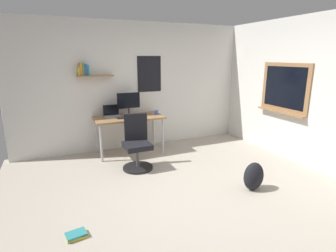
{
  "coord_description": "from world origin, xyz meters",
  "views": [
    {
      "loc": [
        -1.63,
        -3.0,
        1.91
      ],
      "look_at": [
        -0.01,
        0.71,
        0.85
      ],
      "focal_mm": 28.49,
      "sensor_mm": 36.0,
      "label": 1
    }
  ],
  "objects_px": {
    "desk": "(129,121)",
    "keyboard": "(127,117)",
    "backpack": "(254,176)",
    "computer_mouse": "(140,116)",
    "coffee_mug": "(156,112)",
    "monitor_primary": "(129,102)",
    "office_chair": "(137,145)",
    "laptop": "(112,114)",
    "book_stack_on_floor": "(76,235)"
  },
  "relations": [
    {
      "from": "desk",
      "to": "keyboard",
      "type": "xyz_separation_m",
      "value": [
        -0.07,
        -0.08,
        0.09
      ]
    },
    {
      "from": "desk",
      "to": "backpack",
      "type": "bearing_deg",
      "value": -61.49
    },
    {
      "from": "computer_mouse",
      "to": "backpack",
      "type": "height_order",
      "value": "computer_mouse"
    },
    {
      "from": "desk",
      "to": "coffee_mug",
      "type": "bearing_deg",
      "value": -3.21
    },
    {
      "from": "monitor_primary",
      "to": "computer_mouse",
      "type": "relative_size",
      "value": 4.46
    },
    {
      "from": "monitor_primary",
      "to": "office_chair",
      "type": "bearing_deg",
      "value": -97.68
    },
    {
      "from": "monitor_primary",
      "to": "coffee_mug",
      "type": "relative_size",
      "value": 5.04
    },
    {
      "from": "laptop",
      "to": "keyboard",
      "type": "bearing_deg",
      "value": -45.1
    },
    {
      "from": "laptop",
      "to": "backpack",
      "type": "distance_m",
      "value": 2.92
    },
    {
      "from": "office_chair",
      "to": "laptop",
      "type": "distance_m",
      "value": 1.05
    },
    {
      "from": "coffee_mug",
      "to": "computer_mouse",
      "type": "bearing_deg",
      "value": -172.15
    },
    {
      "from": "laptop",
      "to": "computer_mouse",
      "type": "relative_size",
      "value": 2.98
    },
    {
      "from": "office_chair",
      "to": "backpack",
      "type": "bearing_deg",
      "value": -48.21
    },
    {
      "from": "keyboard",
      "to": "coffee_mug",
      "type": "xyz_separation_m",
      "value": [
        0.64,
        0.05,
        0.04
      ]
    },
    {
      "from": "desk",
      "to": "keyboard",
      "type": "distance_m",
      "value": 0.14
    },
    {
      "from": "office_chair",
      "to": "monitor_primary",
      "type": "distance_m",
      "value": 1.09
    },
    {
      "from": "monitor_primary",
      "to": "keyboard",
      "type": "distance_m",
      "value": 0.34
    },
    {
      "from": "keyboard",
      "to": "monitor_primary",
      "type": "bearing_deg",
      "value": 61.8
    },
    {
      "from": "keyboard",
      "to": "book_stack_on_floor",
      "type": "distance_m",
      "value": 2.66
    },
    {
      "from": "monitor_primary",
      "to": "backpack",
      "type": "relative_size",
      "value": 1.09
    },
    {
      "from": "keyboard",
      "to": "office_chair",
      "type": "bearing_deg",
      "value": -91.59
    },
    {
      "from": "coffee_mug",
      "to": "laptop",
      "type": "bearing_deg",
      "value": 167.98
    },
    {
      "from": "office_chair",
      "to": "monitor_primary",
      "type": "relative_size",
      "value": 2.05
    },
    {
      "from": "office_chair",
      "to": "coffee_mug",
      "type": "bearing_deg",
      "value": 48.85
    },
    {
      "from": "office_chair",
      "to": "backpack",
      "type": "distance_m",
      "value": 1.98
    },
    {
      "from": "laptop",
      "to": "keyboard",
      "type": "height_order",
      "value": "laptop"
    },
    {
      "from": "keyboard",
      "to": "computer_mouse",
      "type": "xyz_separation_m",
      "value": [
        0.28,
        -0.0,
        0.01
      ]
    },
    {
      "from": "computer_mouse",
      "to": "coffee_mug",
      "type": "height_order",
      "value": "coffee_mug"
    },
    {
      "from": "computer_mouse",
      "to": "backpack",
      "type": "xyz_separation_m",
      "value": [
        1.02,
        -2.18,
        -0.55
      ]
    },
    {
      "from": "computer_mouse",
      "to": "book_stack_on_floor",
      "type": "relative_size",
      "value": 0.45
    },
    {
      "from": "keyboard",
      "to": "book_stack_on_floor",
      "type": "relative_size",
      "value": 1.59
    },
    {
      "from": "computer_mouse",
      "to": "laptop",
      "type": "bearing_deg",
      "value": 155.34
    },
    {
      "from": "backpack",
      "to": "book_stack_on_floor",
      "type": "height_order",
      "value": "backpack"
    },
    {
      "from": "keyboard",
      "to": "computer_mouse",
      "type": "height_order",
      "value": "computer_mouse"
    },
    {
      "from": "office_chair",
      "to": "monitor_primary",
      "type": "height_order",
      "value": "monitor_primary"
    },
    {
      "from": "monitor_primary",
      "to": "coffee_mug",
      "type": "bearing_deg",
      "value": -14.39
    },
    {
      "from": "office_chair",
      "to": "keyboard",
      "type": "distance_m",
      "value": 0.79
    },
    {
      "from": "computer_mouse",
      "to": "desk",
      "type": "bearing_deg",
      "value": 158.84
    },
    {
      "from": "office_chair",
      "to": "keyboard",
      "type": "xyz_separation_m",
      "value": [
        0.02,
        0.71,
        0.35
      ]
    },
    {
      "from": "office_chair",
      "to": "computer_mouse",
      "type": "bearing_deg",
      "value": 67.05
    },
    {
      "from": "keyboard",
      "to": "backpack",
      "type": "xyz_separation_m",
      "value": [
        1.3,
        -2.18,
        -0.55
      ]
    },
    {
      "from": "desk",
      "to": "laptop",
      "type": "distance_m",
      "value": 0.37
    },
    {
      "from": "keyboard",
      "to": "computer_mouse",
      "type": "bearing_deg",
      "value": -0.0
    },
    {
      "from": "laptop",
      "to": "backpack",
      "type": "relative_size",
      "value": 0.73
    },
    {
      "from": "desk",
      "to": "monitor_primary",
      "type": "bearing_deg",
      "value": 72.43
    },
    {
      "from": "monitor_primary",
      "to": "computer_mouse",
      "type": "height_order",
      "value": "monitor_primary"
    },
    {
      "from": "laptop",
      "to": "coffee_mug",
      "type": "distance_m",
      "value": 0.9
    },
    {
      "from": "keyboard",
      "to": "coffee_mug",
      "type": "relative_size",
      "value": 4.02
    },
    {
      "from": "monitor_primary",
      "to": "keyboard",
      "type": "height_order",
      "value": "monitor_primary"
    },
    {
      "from": "laptop",
      "to": "book_stack_on_floor",
      "type": "relative_size",
      "value": 1.34
    }
  ]
}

